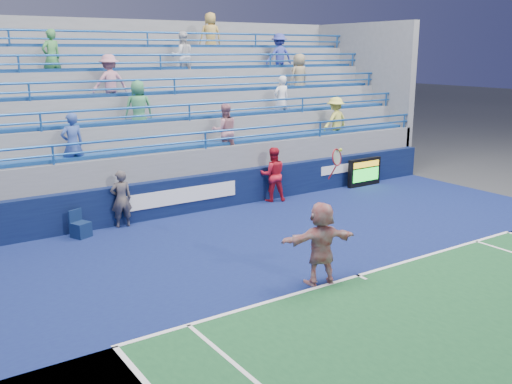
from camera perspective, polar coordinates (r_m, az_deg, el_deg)
ground at (r=12.62m, az=10.18°, el=-8.31°), size 120.00×120.00×0.00m
sponsor_wall at (r=17.46m, az=-4.63°, el=0.04°), size 18.00×0.32×1.10m
bleacher_stand at (r=20.57m, az=-9.88°, el=4.83°), size 18.00×5.60×6.13m
serve_speed_board at (r=20.76m, az=10.79°, el=1.96°), size 1.46×0.19×1.01m
judge_chair at (r=15.53m, az=-17.13°, el=-3.53°), size 0.54×0.56×0.73m
tennis_player at (r=11.84m, az=6.53°, el=-5.10°), size 1.72×0.93×2.83m
line_judge at (r=15.97m, az=-13.33°, el=-0.70°), size 0.61×0.43×1.60m
ball_girl at (r=18.27m, az=1.68°, el=1.76°), size 1.04×0.94×1.76m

